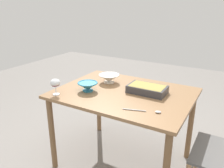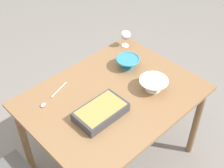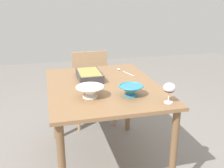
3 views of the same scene
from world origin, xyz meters
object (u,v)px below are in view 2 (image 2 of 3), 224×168
Objects in this scene: wine_glass at (125,35)px; small_bowl at (128,62)px; casserole_dish at (101,112)px; dining_table at (113,105)px; serving_spoon at (49,99)px; mixing_bowl at (153,84)px.

wine_glass reaches higher than small_bowl.
small_bowl is at bearing -154.65° from casserole_dish.
dining_table is 0.64m from wine_glass.
serving_spoon is at bearing -66.08° from casserole_dish.
mixing_bowl reaches higher than serving_spoon.
casserole_dish is 1.21× the size of serving_spoon.
dining_table is at bearing -155.63° from casserole_dish.
dining_table is 0.36m from small_bowl.
casserole_dish is (0.19, 0.09, 0.13)m from dining_table.
casserole_dish is at bearing -8.73° from mixing_bowl.
dining_table is at bearing 142.19° from serving_spoon.
dining_table is at bearing 36.24° from wine_glass.
serving_spoon is (0.64, -0.12, -0.04)m from small_bowl.
wine_glass is 0.43× the size of casserole_dish.
serving_spoon is (0.34, -0.27, 0.10)m from dining_table.
casserole_dish is 1.84× the size of small_bowl.
dining_table is 6.57× the size of small_bowl.
dining_table is 0.45m from serving_spoon.
mixing_bowl is (-0.44, 0.07, 0.01)m from casserole_dish.
mixing_bowl is 0.73m from serving_spoon.
small_bowl is at bearing -154.04° from dining_table.
wine_glass reaches higher than dining_table.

